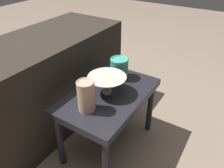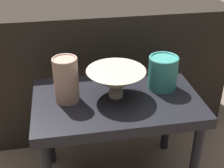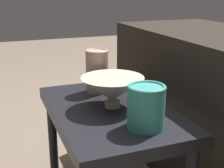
% 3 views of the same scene
% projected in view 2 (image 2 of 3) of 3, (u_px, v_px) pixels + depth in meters
% --- Properties ---
extents(table, '(0.60, 0.38, 0.41)m').
position_uv_depth(table, '(116.00, 110.00, 1.16)').
color(table, black).
rests_on(table, ground_plane).
extents(couch_backdrop, '(1.18, 0.50, 0.62)m').
position_uv_depth(couch_backdrop, '(98.00, 62.00, 1.62)').
color(couch_backdrop, black).
rests_on(couch_backdrop, ground_plane).
extents(bowl, '(0.21, 0.21, 0.10)m').
position_uv_depth(bowl, '(116.00, 81.00, 1.11)').
color(bowl, '#B2A88E').
rests_on(bowl, table).
extents(vase_textured_left, '(0.09, 0.09, 0.16)m').
position_uv_depth(vase_textured_left, '(66.00, 79.00, 1.08)').
color(vase_textured_left, tan).
rests_on(vase_textured_left, table).
extents(vase_colorful_right, '(0.11, 0.11, 0.13)m').
position_uv_depth(vase_colorful_right, '(163.00, 72.00, 1.16)').
color(vase_colorful_right, teal).
rests_on(vase_colorful_right, table).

